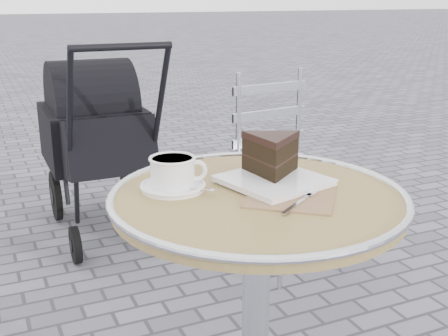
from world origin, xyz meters
name	(u,v)px	position (x,y,z in m)	size (l,w,h in m)	color
cafe_table	(257,256)	(0.00, 0.00, 0.57)	(0.72, 0.72, 0.74)	silver
cappuccino_set	(174,175)	(-0.17, 0.12, 0.77)	(0.16, 0.17, 0.08)	white
cake_plate_set	(273,160)	(0.08, 0.07, 0.79)	(0.28, 0.37, 0.12)	#926A50
bistro_chair	(278,147)	(0.62, 0.99, 0.54)	(0.44, 0.44, 0.87)	silver
baby_stroller	(98,145)	(-0.05, 1.67, 0.45)	(0.47, 0.97, 1.01)	black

